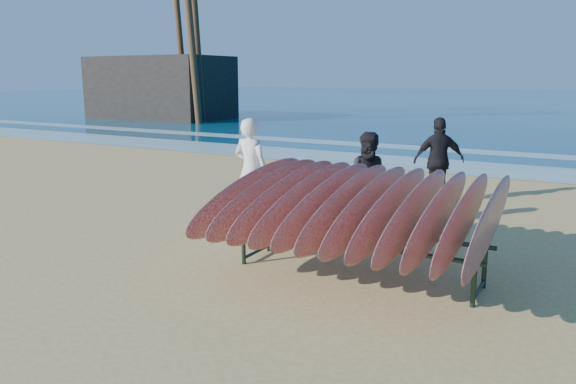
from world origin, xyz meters
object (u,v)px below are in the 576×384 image
Objects in this scene: person_dark_a at (371,181)px; building at (160,88)px; person_white at (251,170)px; surfboard_rack at (358,207)px; person_dark_b at (439,160)px.

person_dark_a is 0.20× the size of building.
person_dark_a is at bearing -165.37° from person_white.
surfboard_rack is 1.81× the size of person_white.
person_white is at bearing 171.76° from person_dark_a.
surfboard_rack is 1.91× the size of person_dark_b.
surfboard_rack is 0.40× the size of building.
surfboard_rack is 4.63m from person_dark_b.
person_dark_b is at bearing -35.58° from building.
person_white is 3.84m from person_dark_b.
person_dark_a is at bearing 50.23° from person_dark_b.
building is (-20.12, 14.40, 0.93)m from person_dark_b.
person_dark_b is at bearing -127.74° from person_white.
person_dark_a is 2.54m from person_dark_b.
surfboard_rack is 2.02× the size of person_dark_a.
surfboard_rack is at bearing -43.06° from building.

